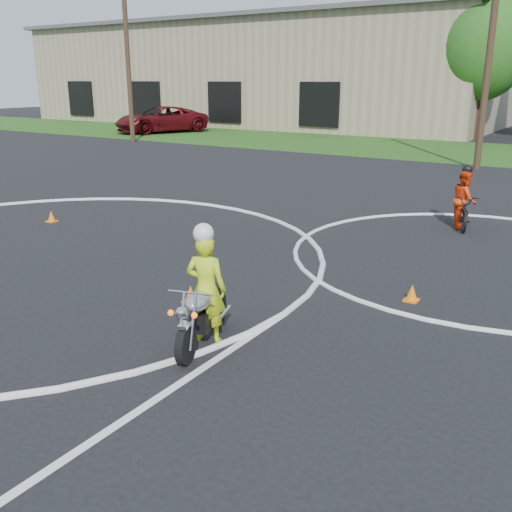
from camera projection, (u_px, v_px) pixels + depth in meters
The scene contains 9 objects.
grass_strip at pixel (407, 148), 31.57m from camera, with size 120.00×10.00×0.02m, color #1E4714.
course_markings at pixel (162, 256), 12.27m from camera, with size 19.05×19.05×0.12m.
primary_motorcycle at pixel (202, 314), 8.04m from camera, with size 0.75×1.76×0.95m.
rider_primary_grp at pixel (206, 286), 8.04m from camera, with size 0.67×0.54×1.77m.
rider_second_grp at pixel (463, 206), 14.47m from camera, with size 1.13×1.78×1.62m.
pickup_grp at pixel (161, 120), 40.56m from camera, with size 5.31×7.19×1.82m.
traffic_cones at pixel (264, 289), 9.94m from camera, with size 18.08×14.58×0.30m.
warehouse at pixel (259, 73), 50.09m from camera, with size 41.00×17.00×8.30m.
utility_poles at pixel (491, 38), 22.64m from camera, with size 41.60×1.12×10.00m.
Camera 1 is at (10.22, -4.40, 3.64)m, focal length 40.00 mm.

